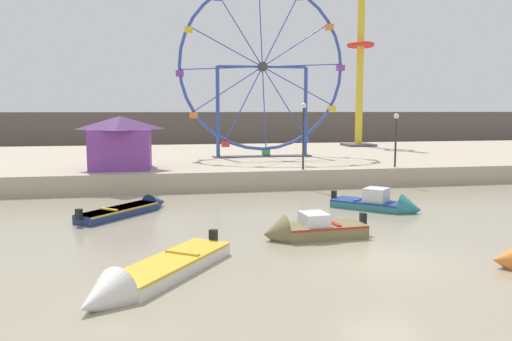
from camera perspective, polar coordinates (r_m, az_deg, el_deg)
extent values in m
plane|color=gray|center=(16.57, 14.10, -9.79)|extent=(240.00, 240.00, 0.00)
cube|color=#B7A88E|center=(41.67, -1.41, 1.13)|extent=(110.00, 24.30, 1.12)
cube|color=#564C47|center=(64.39, -4.80, 4.57)|extent=(140.00, 3.00, 4.40)
cube|color=teal|center=(24.88, 12.35, -3.74)|extent=(3.32, 3.26, 0.38)
cube|color=navy|center=(24.85, 12.36, -3.40)|extent=(3.31, 3.25, 0.08)
cone|color=teal|center=(24.25, 16.94, -4.15)|extent=(1.56, 1.57, 1.31)
cube|color=black|center=(25.47, 8.70, -2.73)|extent=(0.31, 0.31, 0.44)
cube|color=silver|center=(24.65, 13.27, -2.66)|extent=(1.47, 1.48, 0.64)
cube|color=navy|center=(24.98, 11.48, -3.16)|extent=(0.92, 0.96, 0.06)
cube|color=silver|center=(15.18, -9.43, -10.44)|extent=(3.83, 4.60, 0.40)
cube|color=gold|center=(15.13, -9.44, -9.86)|extent=(3.82, 4.57, 0.08)
cone|color=silver|center=(12.96, -17.06, -13.69)|extent=(1.79, 1.79, 1.28)
cube|color=black|center=(17.09, -4.80, -7.32)|extent=(0.31, 0.30, 0.44)
cube|color=gold|center=(15.58, -8.22, -9.08)|extent=(1.02, 0.80, 0.06)
cone|color=orange|center=(17.08, 26.64, -8.97)|extent=(1.45, 1.73, 1.48)
cube|color=olive|center=(19.09, 7.55, -6.67)|extent=(3.09, 1.62, 0.49)
cube|color=#B2231E|center=(19.04, 7.56, -6.07)|extent=(3.06, 1.64, 0.08)
cone|color=olive|center=(18.46, 2.09, -7.09)|extent=(0.92, 1.39, 1.33)
cube|color=black|center=(19.67, 11.87, -5.30)|extent=(0.22, 0.25, 0.44)
cube|color=silver|center=(18.84, 6.51, -5.38)|extent=(0.98, 1.19, 0.44)
cube|color=#B2231E|center=(19.17, 8.59, -5.79)|extent=(0.25, 1.20, 0.06)
cube|color=navy|center=(23.27, -15.16, -4.54)|extent=(3.46, 3.80, 0.39)
cube|color=gold|center=(23.24, -15.17, -4.17)|extent=(3.45, 3.78, 0.08)
cone|color=navy|center=(25.14, -11.00, -3.59)|extent=(1.49, 1.51, 1.00)
cube|color=black|center=(21.78, -19.17, -4.64)|extent=(0.31, 0.31, 0.44)
cube|color=gold|center=(22.88, -16.08, -4.19)|extent=(0.79, 0.70, 0.06)
torus|color=#334CA8|center=(38.90, 0.72, 11.51)|extent=(12.54, 0.24, 12.54)
cylinder|color=#38383D|center=(38.90, 0.72, 11.51)|extent=(0.70, 0.50, 0.70)
cylinder|color=#334CA8|center=(39.53, 2.81, 15.42)|extent=(2.89, 0.08, 5.50)
cylinder|color=#334CA8|center=(39.25, 0.51, 15.99)|extent=(0.37, 0.08, 6.15)
cylinder|color=#334CA8|center=(38.91, -1.76, 15.35)|extent=(3.39, 0.08, 5.22)
cylinder|color=#334CA8|center=(38.59, -3.37, 13.64)|extent=(5.50, 0.08, 2.89)
cube|color=yellow|center=(38.48, -7.57, 15.32)|extent=(0.56, 0.48, 0.44)
cylinder|color=#334CA8|center=(38.40, -3.86, 11.34)|extent=(6.15, 0.08, 0.37)
cube|color=purple|center=(38.11, -8.53, 10.68)|extent=(0.56, 0.48, 0.44)
cylinder|color=#334CA8|center=(38.37, -3.12, 9.08)|extent=(5.22, 0.08, 3.39)
cube|color=orange|center=(38.07, -6.99, 6.14)|extent=(0.56, 0.48, 0.44)
cylinder|color=#334CA8|center=(38.52, -1.36, 7.49)|extent=(2.89, 0.08, 5.50)
cube|color=red|center=(38.39, -3.43, 2.98)|extent=(0.56, 0.48, 0.44)
cylinder|color=#334CA8|center=(38.80, 0.93, 6.98)|extent=(0.37, 0.08, 6.15)
cube|color=#33934C|center=(38.96, 1.13, 2.04)|extent=(0.56, 0.48, 0.44)
cylinder|color=#334CA8|center=(39.14, 3.12, 7.68)|extent=(3.39, 0.08, 5.22)
cube|color=#3356B7|center=(39.64, 5.43, 3.50)|extent=(0.56, 0.48, 0.44)
cylinder|color=#334CA8|center=(39.45, 4.66, 9.37)|extent=(5.50, 0.08, 2.89)
cube|color=yellow|center=(40.23, 8.42, 6.86)|extent=(0.56, 0.48, 0.44)
cylinder|color=#334CA8|center=(39.64, 5.17, 11.61)|extent=(6.15, 0.08, 0.37)
cube|color=purple|center=(40.58, 9.42, 11.24)|extent=(0.56, 0.48, 0.44)
cylinder|color=#334CA8|center=(39.67, 4.50, 13.81)|extent=(5.22, 0.08, 3.39)
cube|color=orange|center=(40.62, 8.18, 15.57)|extent=(0.56, 0.48, 0.44)
cylinder|color=#334CA8|center=(38.24, -4.29, 6.51)|extent=(0.28, 0.28, 6.75)
cylinder|color=#334CA8|center=(39.59, 5.55, 6.51)|extent=(0.28, 0.28, 6.75)
cylinder|color=#334CA8|center=(38.90, 0.72, 11.51)|extent=(6.77, 0.18, 0.18)
cube|color=#4C4C51|center=(38.93, 0.71, 1.62)|extent=(7.57, 1.20, 0.08)
cylinder|color=gold|center=(51.54, 11.53, 10.72)|extent=(0.70, 0.70, 14.41)
torus|color=red|center=(51.79, 11.60, 13.58)|extent=(2.64, 2.64, 0.44)
cube|color=#4C4C51|center=(51.53, 11.34, 2.84)|extent=(2.80, 2.80, 0.24)
cube|color=purple|center=(31.77, -14.84, 2.33)|extent=(3.57, 3.44, 2.41)
pyramid|color=#462156|center=(31.70, -14.93, 5.19)|extent=(3.92, 3.78, 0.80)
cylinder|color=#2D2D33|center=(32.89, 15.33, 3.00)|extent=(0.12, 0.12, 3.03)
sphere|color=#F2EACC|center=(32.83, 15.42, 5.88)|extent=(0.32, 0.32, 0.32)
cylinder|color=#2D2D33|center=(30.50, 5.31, 3.53)|extent=(0.12, 0.12, 3.66)
sphere|color=#F2EACC|center=(30.46, 5.35, 7.23)|extent=(0.32, 0.32, 0.32)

